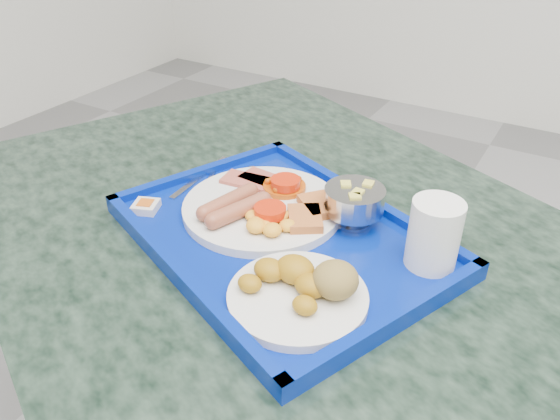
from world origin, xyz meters
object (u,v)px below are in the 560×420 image
fruit_bowl (354,201)px  juice_cup (434,232)px  table (290,332)px  tray (280,237)px  main_plate (265,206)px  bread_plate (303,288)px

fruit_bowl → juice_cup: bearing=-15.4°
table → juice_cup: juice_cup is taller
tray → fruit_bowl: fruit_bowl is taller
table → fruit_bowl: size_ratio=16.14×
tray → main_plate: main_plate is taller
tray → juice_cup: 0.22m
bread_plate → fruit_bowl: size_ratio=1.95×
tray → fruit_bowl: bearing=44.8°
main_plate → fruit_bowl: size_ratio=2.77×
tray → juice_cup: juice_cup is taller
main_plate → juice_cup: bearing=1.8°
tray → bread_plate: bread_plate is taller
tray → bread_plate: size_ratio=3.24×
main_plate → bread_plate: size_ratio=1.42×
bread_plate → juice_cup: size_ratio=1.83×
main_plate → fruit_bowl: 0.14m
table → bread_plate: bread_plate is taller
table → juice_cup: bearing=7.2°
table → tray: (-0.01, -0.02, 0.20)m
main_plate → bread_plate: (0.14, -0.14, 0.01)m
table → tray: size_ratio=2.56×
tray → fruit_bowl: size_ratio=6.31×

